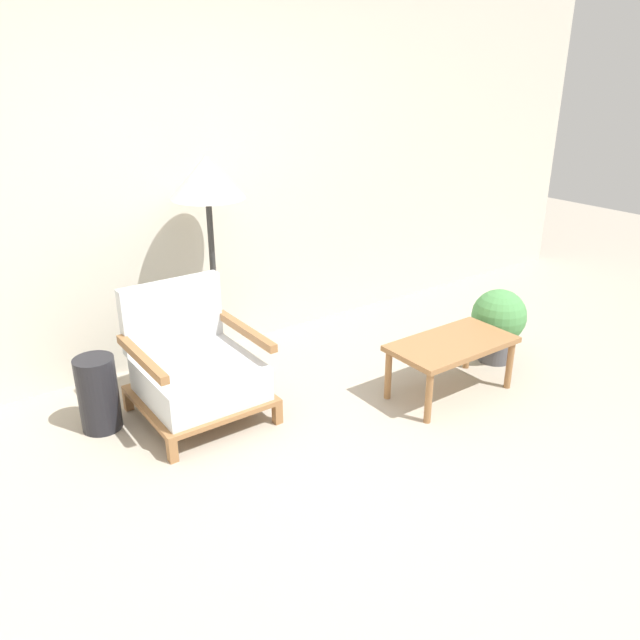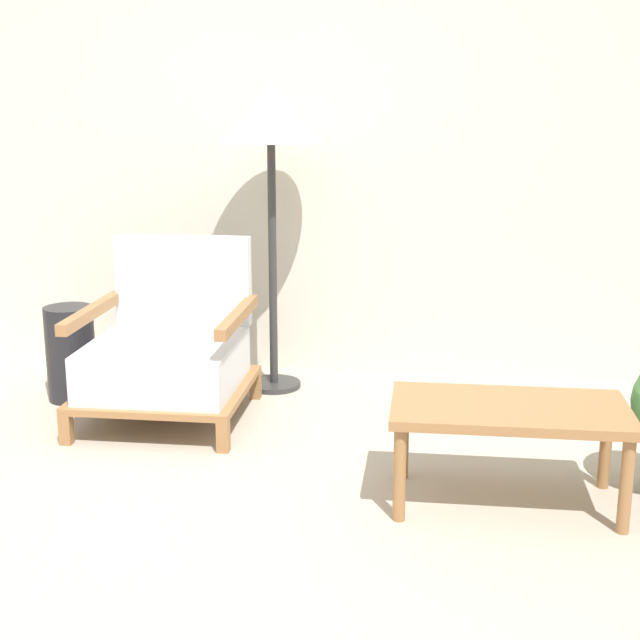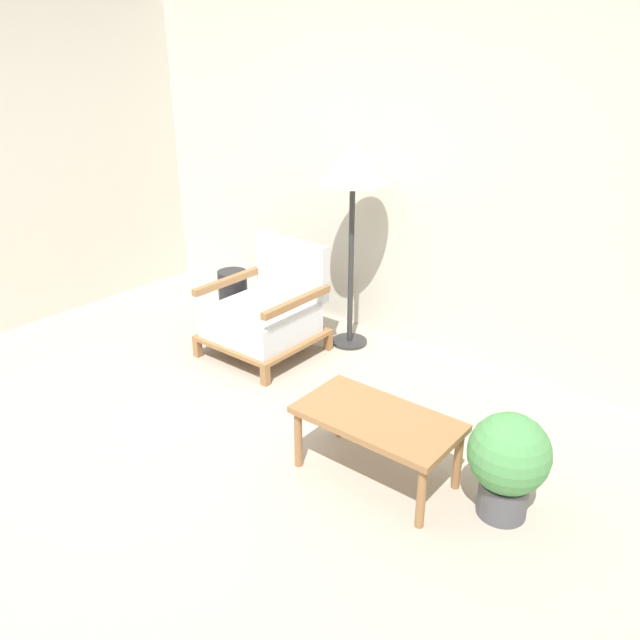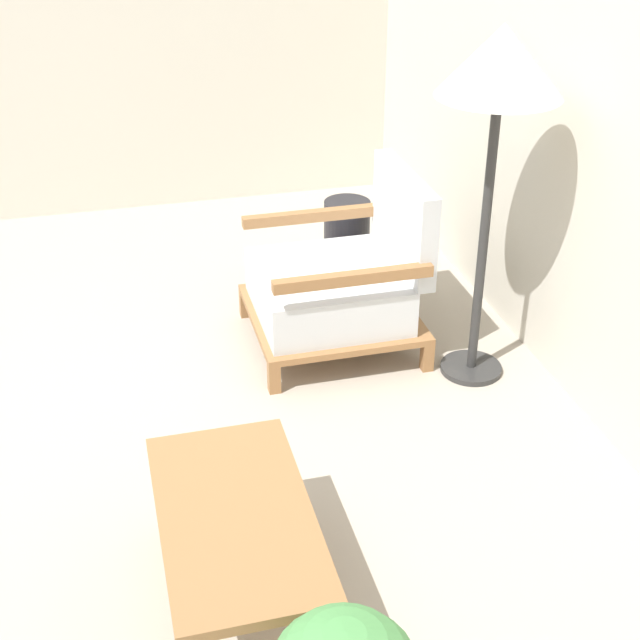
{
  "view_description": "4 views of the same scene",
  "coord_description": "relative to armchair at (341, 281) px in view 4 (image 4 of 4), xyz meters",
  "views": [
    {
      "loc": [
        -1.91,
        -1.79,
        2.04
      ],
      "look_at": [
        0.18,
        1.11,
        0.55
      ],
      "focal_mm": 35.0,
      "sensor_mm": 36.0,
      "label": 1
    },
    {
      "loc": [
        0.62,
        -2.36,
        1.42
      ],
      "look_at": [
        0.18,
        1.11,
        0.55
      ],
      "focal_mm": 50.0,
      "sensor_mm": 36.0,
      "label": 2
    },
    {
      "loc": [
        2.37,
        -1.62,
        2.09
      ],
      "look_at": [
        0.18,
        1.11,
        0.55
      ],
      "focal_mm": 35.0,
      "sensor_mm": 36.0,
      "label": 3
    },
    {
      "loc": [
        2.88,
        0.41,
        2.14
      ],
      "look_at": [
        0.18,
        1.11,
        0.55
      ],
      "focal_mm": 50.0,
      "sensor_mm": 36.0,
      "label": 4
    }
  ],
  "objects": [
    {
      "name": "ground_plane",
      "position": [
        0.55,
        -1.4,
        -0.31
      ],
      "size": [
        14.0,
        14.0,
        0.0
      ],
      "primitive_type": "plane",
      "color": "#A89E8E"
    },
    {
      "name": "coffee_table",
      "position": [
        1.46,
        -0.73,
        0.01
      ],
      "size": [
        0.83,
        0.45,
        0.37
      ],
      "color": "olive",
      "rests_on": "ground_plane"
    },
    {
      "name": "armchair",
      "position": [
        0.0,
        0.0,
        0.0
      ],
      "size": [
        0.73,
        0.74,
        0.79
      ],
      "color": "olive",
      "rests_on": "ground_plane"
    },
    {
      "name": "wall_back",
      "position": [
        0.55,
        0.85,
        1.04
      ],
      "size": [
        8.0,
        0.06,
        2.7
      ],
      "color": "beige",
      "rests_on": "ground_plane"
    },
    {
      "name": "floor_lamp",
      "position": [
        0.4,
        0.49,
        0.99
      ],
      "size": [
        0.48,
        0.48,
        1.49
      ],
      "color": "#2D2D2D",
      "rests_on": "ground_plane"
    },
    {
      "name": "vase",
      "position": [
        -0.54,
        0.18,
        -0.08
      ],
      "size": [
        0.23,
        0.23,
        0.46
      ],
      "primitive_type": "cylinder",
      "color": "black",
      "rests_on": "ground_plane"
    }
  ]
}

